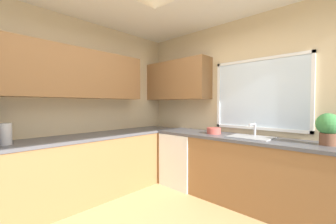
{
  "coord_description": "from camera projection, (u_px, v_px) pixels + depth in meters",
  "views": [
    {
      "loc": [
        1.31,
        -1.23,
        1.35
      ],
      "look_at": [
        -0.53,
        0.73,
        1.26
      ],
      "focal_mm": 22.23,
      "sensor_mm": 36.0,
      "label": 1
    }
  ],
  "objects": [
    {
      "name": "counter_run_back",
      "position": [
        249.0,
        171.0,
        2.8
      ],
      "size": [
        2.94,
        0.65,
        0.91
      ],
      "color": "olive",
      "rests_on": "ground_plane"
    },
    {
      "name": "room_shell",
      "position": [
        141.0,
        65.0,
        2.72
      ],
      "size": [
        3.85,
        3.82,
        2.71
      ],
      "color": "beige",
      "rests_on": "ground_plane"
    },
    {
      "name": "sink_assembly",
      "position": [
        250.0,
        137.0,
        2.79
      ],
      "size": [
        0.54,
        0.4,
        0.19
      ],
      "color": "#9EA0A5",
      "rests_on": "counter_run_back"
    },
    {
      "name": "potted_plant",
      "position": [
        328.0,
        127.0,
        2.25
      ],
      "size": [
        0.23,
        0.23,
        0.35
      ],
      "color": "brown",
      "rests_on": "counter_run_back"
    },
    {
      "name": "kettle",
      "position": [
        5.0,
        134.0,
        2.26
      ],
      "size": [
        0.14,
        0.14,
        0.24
      ],
      "primitive_type": "cylinder",
      "color": "#B7B7BC",
      "rests_on": "counter_run_left"
    },
    {
      "name": "bowl",
      "position": [
        214.0,
        131.0,
        3.16
      ],
      "size": [
        0.21,
        0.21,
        0.09
      ],
      "primitive_type": "cylinder",
      "color": "#B74C42",
      "rests_on": "counter_run_back"
    },
    {
      "name": "dishwasher",
      "position": [
        184.0,
        159.0,
        3.54
      ],
      "size": [
        0.6,
        0.6,
        0.87
      ],
      "primitive_type": "cube",
      "color": "white",
      "rests_on": "ground_plane"
    },
    {
      "name": "counter_run_left",
      "position": [
        79.0,
        169.0,
        2.89
      ],
      "size": [
        0.65,
        3.43,
        0.91
      ],
      "color": "olive",
      "rests_on": "ground_plane"
    }
  ]
}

